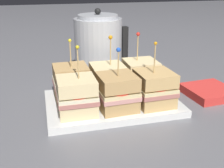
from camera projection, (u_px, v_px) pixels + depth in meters
The scene contains 10 objects.
ground_plane at pixel (112, 106), 0.76m from camera, with size 6.00×6.00×0.00m, color slate.
serving_platter at pixel (112, 103), 0.75m from camera, with size 0.35×0.23×0.02m.
sandwich_front_left at pixel (77, 96), 0.67m from camera, with size 0.09×0.09×0.17m.
sandwich_front_center at pixel (117, 92), 0.69m from camera, with size 0.10×0.10×0.16m.
sandwich_front_right at pixel (154, 89), 0.71m from camera, with size 0.10×0.10×0.17m.
sandwich_back_left at pixel (71, 82), 0.76m from camera, with size 0.10×0.10×0.16m.
sandwich_back_center at pixel (108, 79), 0.78m from camera, with size 0.09×0.09×0.17m.
sandwich_back_right at pixel (141, 76), 0.80m from camera, with size 0.09×0.09×0.17m.
kettle_steel at pixel (99, 48), 0.93m from camera, with size 0.18×0.16×0.23m.
napkin_stack at pixel (209, 91), 0.82m from camera, with size 0.14×0.14×0.02m.
Camera 1 is at (-0.17, -0.66, 0.33)m, focal length 45.00 mm.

